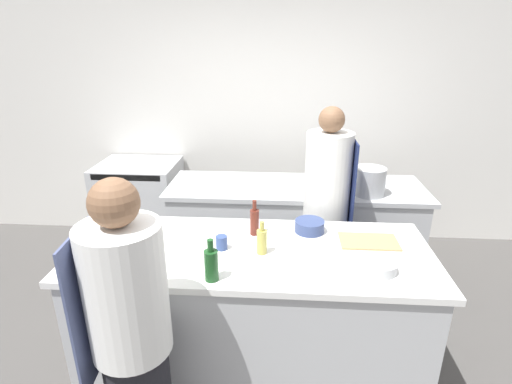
% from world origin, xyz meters
% --- Properties ---
extents(ground_plane, '(16.00, 16.00, 0.00)m').
position_xyz_m(ground_plane, '(0.00, 0.00, 0.00)').
color(ground_plane, '#4C4947').
extents(wall_back, '(8.00, 0.06, 2.80)m').
position_xyz_m(wall_back, '(0.00, 2.13, 1.40)').
color(wall_back, silver).
rests_on(wall_back, ground_plane).
extents(prep_counter, '(2.24, 0.90, 0.93)m').
position_xyz_m(prep_counter, '(0.00, 0.00, 0.47)').
color(prep_counter, '#B7BABC').
rests_on(prep_counter, ground_plane).
extents(pass_counter, '(2.29, 0.73, 0.93)m').
position_xyz_m(pass_counter, '(0.30, 1.18, 0.47)').
color(pass_counter, '#B7BABC').
rests_on(pass_counter, ground_plane).
extents(oven_range, '(0.82, 0.70, 0.94)m').
position_xyz_m(oven_range, '(-1.35, 1.73, 0.47)').
color(oven_range, '#B7BABC').
rests_on(oven_range, ground_plane).
extents(chef_at_prep_near, '(0.41, 0.39, 1.63)m').
position_xyz_m(chef_at_prep_near, '(-0.53, -0.69, 0.81)').
color(chef_at_prep_near, black).
rests_on(chef_at_prep_near, ground_plane).
extents(chef_at_stove, '(0.37, 0.36, 1.71)m').
position_xyz_m(chef_at_stove, '(0.53, 0.75, 0.86)').
color(chef_at_stove, black).
rests_on(chef_at_stove, ground_plane).
extents(bottle_olive_oil, '(0.08, 0.08, 0.24)m').
position_xyz_m(bottle_olive_oil, '(-0.19, -0.35, 1.03)').
color(bottle_olive_oil, '#19471E').
rests_on(bottle_olive_oil, prep_counter).
extents(bottle_vinegar, '(0.06, 0.06, 0.24)m').
position_xyz_m(bottle_vinegar, '(0.00, 0.21, 1.03)').
color(bottle_vinegar, '#5B2319').
rests_on(bottle_vinegar, prep_counter).
extents(bottle_wine, '(0.06, 0.06, 0.21)m').
position_xyz_m(bottle_wine, '(0.06, -0.04, 1.02)').
color(bottle_wine, '#B2A84C').
rests_on(bottle_wine, prep_counter).
extents(bowl_mixing_large, '(0.20, 0.20, 0.08)m').
position_xyz_m(bowl_mixing_large, '(0.37, 0.27, 0.97)').
color(bowl_mixing_large, navy).
rests_on(bowl_mixing_large, prep_counter).
extents(bowl_prep_small, '(0.19, 0.19, 0.06)m').
position_xyz_m(bowl_prep_small, '(0.74, -0.20, 0.96)').
color(bowl_prep_small, '#B7BABC').
rests_on(bowl_prep_small, prep_counter).
extents(bowl_ceramic_blue, '(0.19, 0.19, 0.08)m').
position_xyz_m(bowl_ceramic_blue, '(-0.68, -0.27, 0.97)').
color(bowl_ceramic_blue, tan).
rests_on(bowl_ceramic_blue, prep_counter).
extents(cup, '(0.07, 0.07, 0.09)m').
position_xyz_m(cup, '(-0.19, -0.01, 0.98)').
color(cup, '#33477F').
rests_on(cup, prep_counter).
extents(cutting_board, '(0.37, 0.23, 0.01)m').
position_xyz_m(cutting_board, '(0.75, 0.14, 0.94)').
color(cutting_board, tan).
rests_on(cutting_board, prep_counter).
extents(stockpot, '(0.26, 0.26, 0.23)m').
position_xyz_m(stockpot, '(0.91, 1.02, 1.05)').
color(stockpot, '#B7BABC').
rests_on(stockpot, pass_counter).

